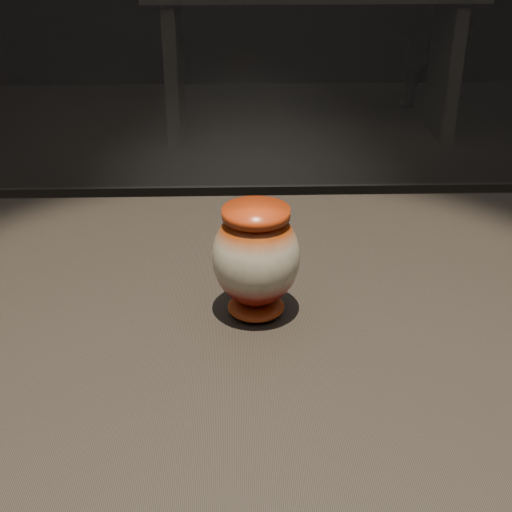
# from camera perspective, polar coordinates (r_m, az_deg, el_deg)

# --- Properties ---
(display_plinth) EXTENTS (2.00, 0.80, 0.90)m
(display_plinth) POSITION_cam_1_polar(r_m,az_deg,el_deg) (1.19, -7.32, -15.09)
(display_plinth) COLOR black
(display_plinth) RESTS_ON ground
(main_vase) EXTENTS (0.15, 0.15, 0.16)m
(main_vase) POSITION_cam_1_polar(r_m,az_deg,el_deg) (0.95, -0.00, -0.15)
(main_vase) COLOR maroon
(main_vase) RESTS_ON display_plinth
(back_shelf) EXTENTS (2.00, 0.60, 0.90)m
(back_shelf) POSITION_cam_1_polar(r_m,az_deg,el_deg) (4.58, 4.42, 17.28)
(back_shelf) COLOR black
(back_shelf) RESTS_ON ground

